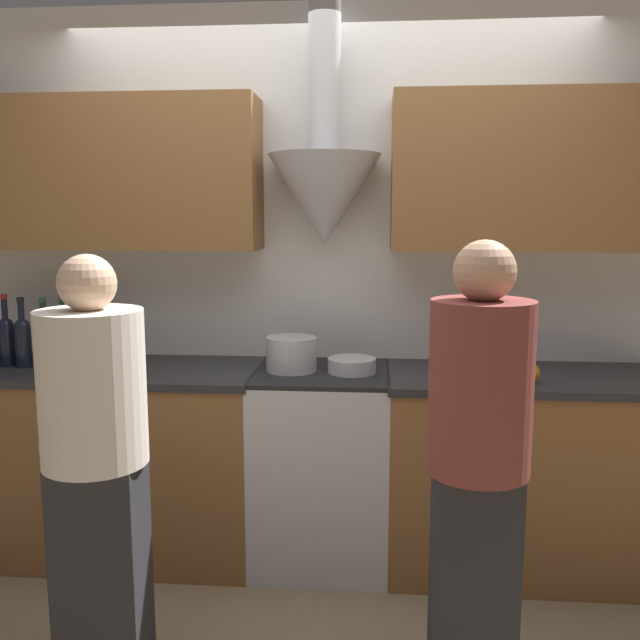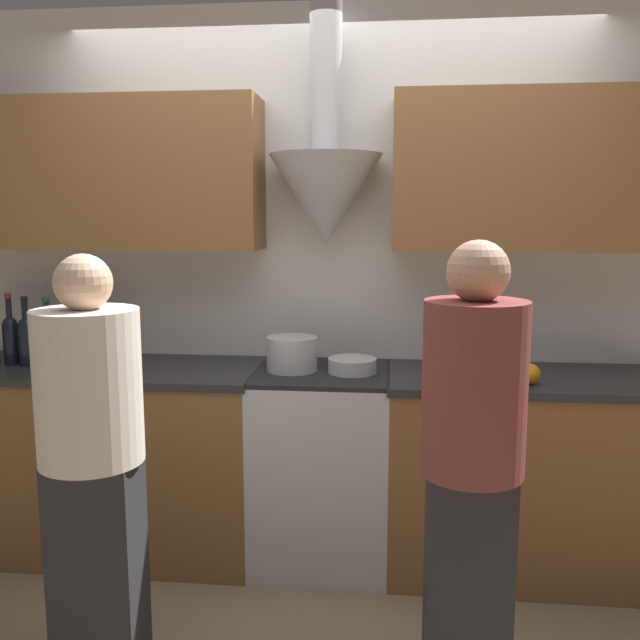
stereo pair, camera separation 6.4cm
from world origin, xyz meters
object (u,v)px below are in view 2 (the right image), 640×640
Objects in this scene: wine_bottle_3 at (27,338)px; mixing_bowl at (352,365)px; wine_bottle_5 at (67,338)px; orange_fruit at (530,374)px; wine_bottle_2 at (11,337)px; person_foreground_left at (92,459)px; saucepan at (478,370)px; wine_bottle_6 at (85,336)px; stock_pot at (292,354)px; person_foreground_right at (471,467)px; wine_bottle_4 at (48,338)px; stove_range at (322,465)px.

wine_bottle_3 reaches higher than mixing_bowl.
wine_bottle_5 is 2.11m from orange_fruit.
person_foreground_left reaches higher than wine_bottle_2.
wine_bottle_6 is at bearing 175.73° from saucepan.
stock_pot is 0.28m from mixing_bowl.
wine_bottle_2 is 3.81× the size of orange_fruit.
wine_bottle_2 is at bearing 179.54° from mixing_bowl.
wine_bottle_2 is 0.22× the size of person_foreground_right.
stock_pot is (0.97, 0.01, -0.06)m from wine_bottle_6.
stove_range is at bearing 0.88° from wine_bottle_4.
person_foreground_right reaches higher than wine_bottle_5.
person_foreground_right reaches higher than wine_bottle_6.
person_foreground_left reaches higher than stock_pot.
stock_pot is (1.35, 0.00, -0.05)m from wine_bottle_2.
wine_bottle_3 is 3.68× the size of orange_fruit.
wine_bottle_2 reaches higher than saucepan.
mixing_bowl reaches higher than stove_range.
wine_bottle_2 is 0.99× the size of wine_bottle_6.
mixing_bowl is at bearing -0.54° from wine_bottle_5.
mixing_bowl is at bearing 0.25° from wine_bottle_3.
saucepan reaches higher than mixing_bowl.
mixing_bowl is 1.25m from person_foreground_left.
person_foreground_left reaches higher than saucepan.
person_foreground_left reaches higher than wine_bottle_4.
wine_bottle_2 is 0.19m from wine_bottle_4.
stock_pot is 1.04m from orange_fruit.
saucepan is at bearing -10.28° from stock_pot.
wine_bottle_2 is 0.28m from wine_bottle_5.
wine_bottle_5 is 1.89m from saucepan.
wine_bottle_6 is 0.98m from stock_pot.
orange_fruit is (0.89, -0.17, 0.49)m from stove_range.
orange_fruit is at bearing 27.46° from person_foreground_left.
mixing_bowl is at bearing 49.84° from person_foreground_left.
person_foreground_right reaches higher than orange_fruit.
orange_fruit is at bearing -8.63° from stock_pot.
person_foreground_right is (0.56, -1.01, 0.39)m from stove_range.
stock_pot reaches higher than mixing_bowl.
person_foreground_left is at bearing -148.71° from saucepan.
wine_bottle_6 is at bearing 175.96° from orange_fruit.
saucepan is (2.17, -0.15, -0.08)m from wine_bottle_2.
wine_bottle_3 reaches higher than orange_fruit.
person_foreground_left is (0.64, -0.95, -0.22)m from wine_bottle_4.
person_foreground_right reaches higher than saucepan.
wine_bottle_6 reaches higher than stove_range.
person_foreground_left is at bearing -60.38° from wine_bottle_5.
stove_range is 0.50m from mixing_bowl.
wine_bottle_5 is at bearing 175.82° from orange_fruit.
wine_bottle_4 is 1.17m from person_foreground_left.
mixing_bowl is 1.07m from person_foreground_right.
stove_range is 1.42m from wine_bottle_4.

